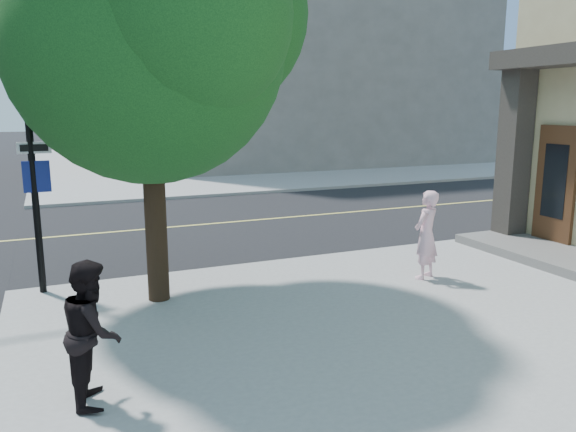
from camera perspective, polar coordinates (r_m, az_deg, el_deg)
name	(u,v)px	position (r m, az deg, el deg)	size (l,w,h in m)	color
ground	(69,290)	(10.74, -21.55, -7.08)	(140.00, 140.00, 0.00)	black
road_ew	(62,237)	(15.09, -22.14, -1.96)	(140.00, 9.00, 0.01)	black
sidewalk_ne	(289,158)	(34.69, 0.07, 5.94)	(29.00, 25.00, 0.12)	#959695
filler_ne	(293,41)	(35.42, 0.51, 17.49)	(18.00, 16.00, 14.00)	slate
man_on_phone	(426,235)	(10.39, 13.96, -1.88)	(0.59, 0.39, 1.62)	#F9BBCE
pedestrian	(92,331)	(6.31, -19.41, -11.09)	(0.75, 0.59, 1.55)	black
street_tree	(154,10)	(9.08, -13.59, 19.78)	(5.26, 4.78, 6.98)	black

